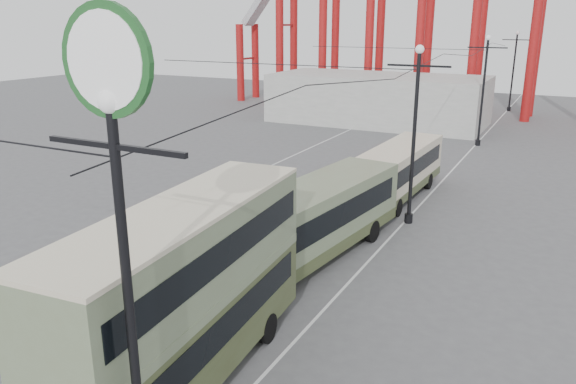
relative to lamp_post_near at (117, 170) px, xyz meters
The scene contains 11 objects.
ground 10.11m from the lamp_post_near, 151.82° to the left, with size 160.00×160.00×0.00m, color #525255.
road_markings 24.87m from the lamp_post_near, 105.88° to the left, with size 12.52×120.00×0.01m.
lamp_post_near is the anchor object (origin of this frame).
lamp_post_mid 21.24m from the lamp_post_near, 90.00° to the left, with size 3.20×0.44×9.32m.
lamp_post_far 43.12m from the lamp_post_near, 90.00° to the left, with size 3.20×0.44×9.32m.
lamp_post_distant 65.08m from the lamp_post_near, 90.00° to the left, with size 3.20×0.44×9.32m.
fairground_shed 51.61m from the lamp_post_near, 103.06° to the left, with size 22.00×10.00×5.00m, color #9F9F9A.
double_decker_bus 6.67m from the lamp_post_near, 114.78° to the left, with size 3.43×10.55×5.57m.
single_decker_green 15.38m from the lamp_post_near, 100.40° to the left, with size 4.31×12.53×3.47m.
single_decker_cream 25.80m from the lamp_post_near, 94.31° to the left, with size 2.98×10.31×3.18m.
pedestrian 16.69m from the lamp_post_near, 106.66° to the left, with size 0.71×0.47×1.95m, color black.
Camera 1 is at (12.88, -10.32, 10.46)m, focal length 35.00 mm.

